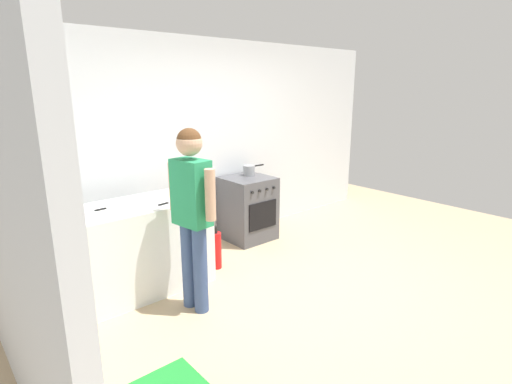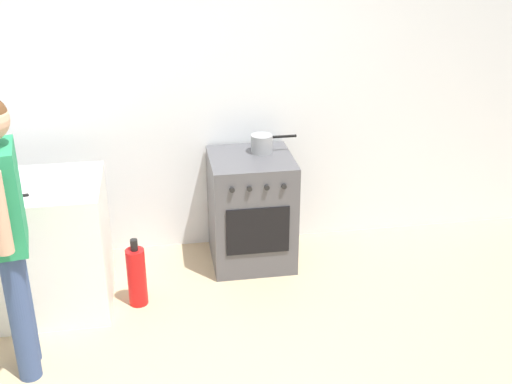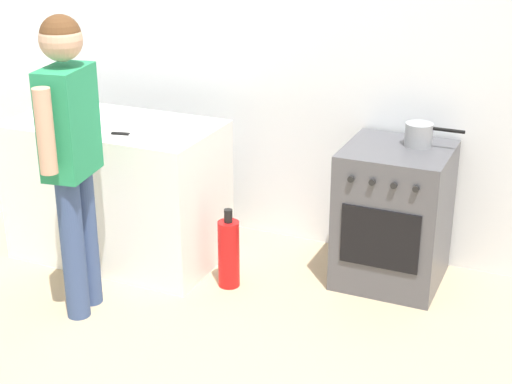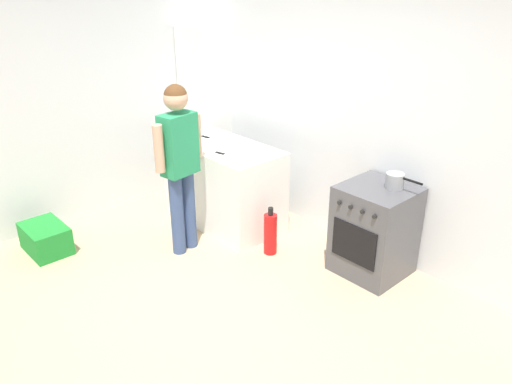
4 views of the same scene
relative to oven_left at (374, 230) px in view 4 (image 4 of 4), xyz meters
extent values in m
plane|color=tan|center=(-0.35, -1.58, -0.43)|extent=(8.00, 8.00, 0.00)
cube|color=silver|center=(-0.35, 0.37, 0.87)|extent=(6.00, 0.10, 2.60)
cube|color=silver|center=(-2.95, -1.18, 0.87)|extent=(0.10, 3.10, 2.60)
cube|color=white|center=(-1.70, -0.38, 0.02)|extent=(1.30, 0.70, 0.90)
cube|color=#4C4C51|center=(0.00, 0.00, 0.00)|extent=(0.61, 0.60, 0.85)
cube|color=black|center=(0.00, -0.30, -0.03)|extent=(0.46, 0.01, 0.36)
cylinder|color=black|center=(-0.14, -0.12, 0.42)|extent=(0.20, 0.20, 0.01)
cylinder|color=black|center=(0.14, -0.12, 0.42)|extent=(0.20, 0.20, 0.01)
cylinder|color=black|center=(-0.14, 0.12, 0.42)|extent=(0.20, 0.20, 0.01)
cylinder|color=black|center=(0.14, 0.12, 0.42)|extent=(0.20, 0.20, 0.01)
cylinder|color=black|center=(-0.18, -0.31, 0.31)|extent=(0.04, 0.02, 0.04)
cylinder|color=black|center=(-0.06, -0.31, 0.31)|extent=(0.04, 0.02, 0.04)
cylinder|color=black|center=(0.06, -0.31, 0.31)|extent=(0.04, 0.02, 0.04)
cylinder|color=black|center=(0.18, -0.31, 0.31)|extent=(0.04, 0.02, 0.04)
cylinder|color=gray|center=(0.09, 0.09, 0.49)|extent=(0.16, 0.16, 0.14)
cylinder|color=black|center=(0.26, 0.09, 0.54)|extent=(0.18, 0.02, 0.02)
cube|color=silver|center=(-2.23, -0.36, 0.48)|extent=(0.24, 0.06, 0.01)
cube|color=black|center=(-2.06, -0.34, 0.48)|extent=(0.11, 0.04, 0.01)
cube|color=silver|center=(-1.42, -0.54, 0.48)|extent=(0.10, 0.04, 0.01)
cube|color=black|center=(-1.53, -0.56, 0.48)|extent=(0.11, 0.05, 0.01)
cylinder|color=#384C7A|center=(-1.50, -1.14, -0.01)|extent=(0.13, 0.13, 0.82)
cylinder|color=#384C7A|center=(-1.52, -0.98, -0.01)|extent=(0.13, 0.13, 0.82)
cube|color=#268C59|center=(-1.51, -1.06, 0.69)|extent=(0.25, 0.37, 0.58)
cylinder|color=tan|center=(-1.47, -1.30, 0.71)|extent=(0.09, 0.09, 0.44)
cylinder|color=tan|center=(-1.55, -0.82, 0.71)|extent=(0.09, 0.09, 0.44)
sphere|color=tan|center=(-1.51, -1.06, 1.12)|extent=(0.22, 0.22, 0.22)
sphere|color=brown|center=(-1.51, -1.06, 1.14)|extent=(0.21, 0.21, 0.21)
cylinder|color=red|center=(-0.87, -0.48, -0.22)|extent=(0.13, 0.13, 0.42)
cylinder|color=black|center=(-0.87, -0.48, 0.03)|extent=(0.05, 0.05, 0.08)
cube|color=#1E842D|center=(-2.42, -2.11, -0.29)|extent=(0.52, 0.36, 0.28)
cube|color=white|center=(-2.65, 0.10, 0.57)|extent=(0.48, 0.44, 2.00)
camera|label=1|loc=(-3.26, -3.97, 1.58)|focal=28.00mm
camera|label=2|loc=(-0.68, -4.32, 2.11)|focal=45.00mm
camera|label=3|loc=(0.98, -4.27, 1.88)|focal=55.00mm
camera|label=4|loc=(2.23, -3.51, 2.17)|focal=35.00mm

